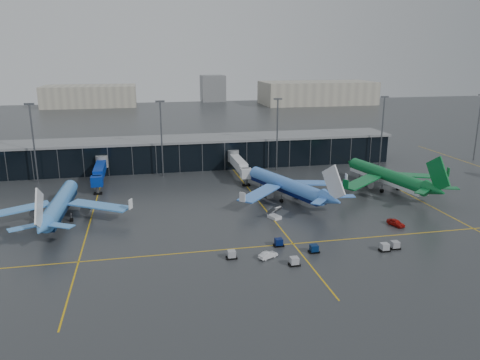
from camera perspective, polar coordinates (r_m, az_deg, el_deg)
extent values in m
plane|color=#282B2D|center=(115.19, -0.60, -5.32)|extent=(600.00, 600.00, 0.00)
cube|color=black|center=(172.78, -4.62, 3.34)|extent=(140.00, 16.00, 10.00)
cube|color=slate|center=(171.77, -4.66, 5.07)|extent=(142.00, 17.00, 0.80)
cylinder|color=#595B60|center=(163.77, -16.48, 2.17)|extent=(4.00, 4.00, 4.00)
cube|color=navy|center=(150.86, -16.82, 0.74)|extent=(3.00, 24.00, 3.00)
cylinder|color=#595B60|center=(144.43, -16.96, -1.17)|extent=(1.00, 1.00, 2.60)
cylinder|color=#595B60|center=(166.06, -0.82, 2.98)|extent=(4.00, 4.00, 4.00)
cube|color=silver|center=(153.35, 0.14, 1.64)|extent=(3.00, 24.00, 3.00)
cylinder|color=#595B60|center=(147.03, 0.75, -0.21)|extent=(1.00, 1.00, 2.60)
cylinder|color=#595B60|center=(161.92, -23.84, 3.99)|extent=(0.50, 0.50, 25.00)
cube|color=#595B60|center=(160.22, -24.33, 8.44)|extent=(3.00, 0.40, 0.60)
cylinder|color=#595B60|center=(158.40, -9.53, 4.86)|extent=(0.50, 0.50, 25.00)
cube|color=#595B60|center=(156.66, -9.73, 9.43)|extent=(3.00, 0.40, 0.60)
cylinder|color=#595B60|center=(164.82, 4.55, 5.42)|extent=(0.50, 0.50, 25.00)
cube|color=#595B60|center=(163.15, 4.65, 9.82)|extent=(3.00, 0.40, 0.60)
cylinder|color=#595B60|center=(180.11, 16.92, 5.65)|extent=(0.50, 0.50, 25.00)
cube|color=#595B60|center=(178.58, 17.24, 9.67)|extent=(3.00, 0.40, 0.60)
cylinder|color=#595B60|center=(202.26, 26.98, 5.64)|extent=(0.50, 0.50, 25.00)
cube|color=#B2AD99|center=(393.27, 9.37, 10.45)|extent=(90.00, 42.00, 18.00)
cube|color=#B2AD99|center=(389.14, -17.81, 9.73)|extent=(70.00, 38.00, 16.00)
cube|color=#B2AD99|center=(411.41, -3.34, 11.10)|extent=(20.00, 20.00, 22.00)
cube|color=gold|center=(132.89, -17.35, -3.20)|extent=(0.30, 120.00, 0.02)
cube|color=gold|center=(135.71, 1.89, -2.11)|extent=(0.30, 120.00, 0.02)
cube|color=gold|center=(152.40, 18.57, -0.97)|extent=(0.30, 120.00, 0.02)
cube|color=gold|center=(104.10, 6.49, -7.73)|extent=(220.00, 0.30, 0.02)
cube|color=black|center=(104.41, 17.19, -8.17)|extent=(2.20, 1.50, 0.36)
cube|color=#989BA0|center=(104.12, 17.22, -7.78)|extent=(1.60, 1.50, 1.50)
cube|color=black|center=(106.17, 18.34, -7.88)|extent=(2.20, 1.50, 0.36)
cube|color=gray|center=(105.88, 18.38, -7.49)|extent=(1.60, 1.50, 1.50)
cube|color=black|center=(102.57, 4.73, -7.93)|extent=(2.20, 1.50, 0.36)
cube|color=#051245|center=(102.27, 4.74, -7.54)|extent=(1.60, 1.50, 1.50)
cube|color=black|center=(94.18, 6.63, -10.19)|extent=(2.20, 1.50, 0.36)
cube|color=#9A9BA2|center=(93.86, 6.64, -9.76)|extent=(1.60, 1.50, 1.50)
cube|color=black|center=(96.47, -1.04, -9.44)|extent=(2.20, 1.50, 0.36)
cube|color=#93969B|center=(96.15, -1.04, -9.02)|extent=(1.60, 1.50, 1.50)
cube|color=black|center=(100.32, 8.99, -8.63)|extent=(2.20, 1.50, 0.36)
cube|color=#051A43|center=(100.02, 9.01, -8.22)|extent=(1.60, 1.50, 1.50)
cube|color=silver|center=(118.77, 4.22, -4.51)|extent=(3.31, 3.82, 0.80)
cube|color=silver|center=(118.14, 4.24, -3.65)|extent=(2.62, 3.24, 2.29)
imported|color=#A6110C|center=(119.53, 18.47, -4.96)|extent=(3.21, 5.06, 1.60)
imported|color=silver|center=(96.59, 3.44, -9.09)|extent=(4.47, 3.27, 1.40)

